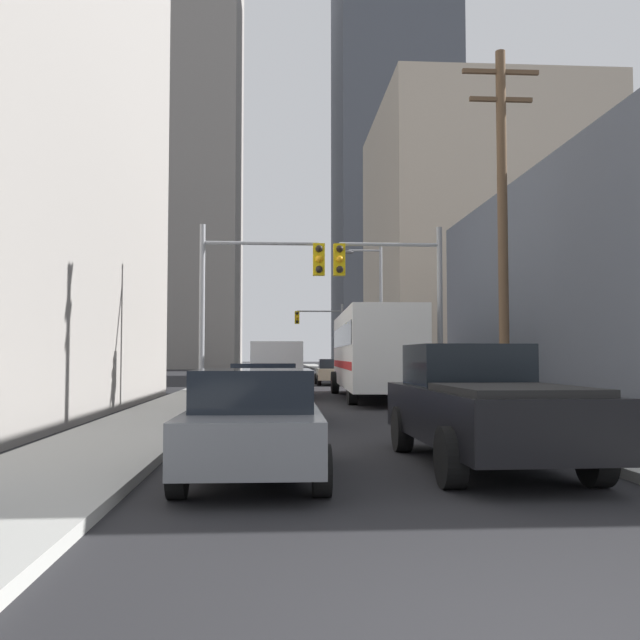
% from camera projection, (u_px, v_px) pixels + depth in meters
% --- Properties ---
extents(sidewalk_left, '(2.52, 160.00, 0.15)m').
position_uv_depth(sidewalk_left, '(236.00, 377.00, 53.26)').
color(sidewalk_left, '#9E9E99').
rests_on(sidewalk_left, ground).
extents(sidewalk_right, '(2.52, 160.00, 0.15)m').
position_uv_depth(sidewalk_right, '(355.00, 377.00, 53.83)').
color(sidewalk_right, '#9E9E99').
rests_on(sidewalk_right, ground).
extents(city_bus, '(2.87, 11.57, 3.40)m').
position_uv_depth(city_bus, '(373.00, 350.00, 27.47)').
color(city_bus, silver).
rests_on(city_bus, ground).
extents(pickup_truck_black, '(2.20, 5.45, 1.90)m').
position_uv_depth(pickup_truck_black, '(481.00, 405.00, 10.84)').
color(pickup_truck_black, black).
rests_on(pickup_truck_black, ground).
extents(cargo_van_silver, '(2.16, 5.27, 2.26)m').
position_uv_depth(cargo_van_silver, '(275.00, 366.00, 28.65)').
color(cargo_van_silver, '#B7BABF').
rests_on(cargo_van_silver, ground).
extents(sedan_grey, '(1.95, 4.22, 1.52)m').
position_uv_depth(sedan_grey, '(254.00, 423.00, 9.64)').
color(sedan_grey, slate).
rests_on(sedan_grey, ground).
extents(sedan_navy, '(1.95, 4.22, 1.52)m').
position_uv_depth(sedan_navy, '(264.00, 392.00, 17.83)').
color(sedan_navy, '#141E4C').
rests_on(sedan_navy, ground).
extents(sedan_red, '(1.95, 4.24, 1.52)m').
position_uv_depth(sedan_red, '(271.00, 374.00, 34.89)').
color(sedan_red, maroon).
rests_on(sedan_red, ground).
extents(sedan_beige, '(1.95, 4.26, 1.52)m').
position_uv_depth(sedan_beige, '(332.00, 372.00, 40.76)').
color(sedan_beige, '#C6B793').
rests_on(sedan_beige, ground).
extents(traffic_signal_near_left, '(4.09, 0.44, 6.00)m').
position_uv_depth(traffic_signal_near_left, '(256.00, 284.00, 22.59)').
color(traffic_signal_near_left, gray).
rests_on(traffic_signal_near_left, ground).
extents(traffic_signal_near_right, '(3.64, 0.44, 6.00)m').
position_uv_depth(traffic_signal_near_right, '(394.00, 285.00, 22.87)').
color(traffic_signal_near_right, gray).
rests_on(traffic_signal_near_right, ground).
extents(traffic_signal_far_right, '(4.02, 0.44, 6.00)m').
position_uv_depth(traffic_signal_far_right, '(321.00, 327.00, 57.20)').
color(traffic_signal_far_right, gray).
rests_on(traffic_signal_far_right, ground).
extents(utility_pole_right, '(2.20, 0.28, 10.36)m').
position_uv_depth(utility_pole_right, '(503.00, 222.00, 19.41)').
color(utility_pole_right, brown).
rests_on(utility_pole_right, ground).
extents(street_lamp_right, '(2.07, 0.32, 7.50)m').
position_uv_depth(street_lamp_right, '(375.00, 303.00, 36.61)').
color(street_lamp_right, gray).
rests_on(street_lamp_right, ground).
extents(building_left_far_tower, '(17.54, 19.79, 62.07)m').
position_uv_depth(building_left_far_tower, '(177.00, 148.00, 97.58)').
color(building_left_far_tower, gray).
rests_on(building_left_far_tower, ground).
extents(building_right_mid_block, '(16.08, 19.08, 21.31)m').
position_uv_depth(building_right_mid_block, '(478.00, 244.00, 55.44)').
color(building_right_mid_block, '#B7A893').
rests_on(building_right_mid_block, ground).
extents(building_right_far_highrise, '(15.76, 19.50, 61.30)m').
position_uv_depth(building_right_far_highrise, '(392.00, 149.00, 97.02)').
color(building_right_far_highrise, '#4C515B').
rests_on(building_right_far_highrise, ground).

